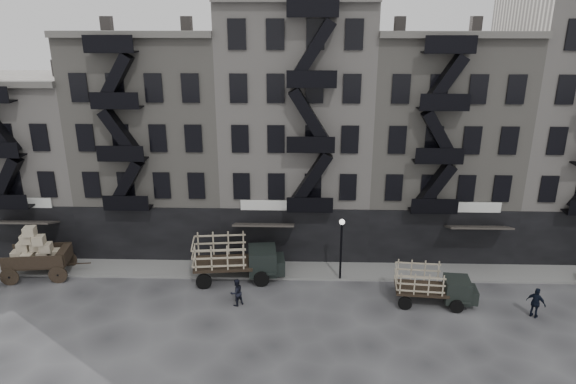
{
  "coord_description": "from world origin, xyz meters",
  "views": [
    {
      "loc": [
        0.48,
        -26.99,
        16.44
      ],
      "look_at": [
        -0.41,
        4.0,
        5.55
      ],
      "focal_mm": 32.0,
      "sensor_mm": 36.0,
      "label": 1
    }
  ],
  "objects_px": {
    "policeman": "(536,303)",
    "stake_truck_west": "(236,256)",
    "pedestrian_mid": "(236,292)",
    "wagon": "(35,248)",
    "stake_truck_east": "(433,283)"
  },
  "relations": [
    {
      "from": "wagon",
      "to": "pedestrian_mid",
      "type": "distance_m",
      "value": 13.89
    },
    {
      "from": "policeman",
      "to": "pedestrian_mid",
      "type": "bearing_deg",
      "value": 41.81
    },
    {
      "from": "pedestrian_mid",
      "to": "policeman",
      "type": "xyz_separation_m",
      "value": [
        17.11,
        -0.78,
        0.07
      ]
    },
    {
      "from": "stake_truck_west",
      "to": "pedestrian_mid",
      "type": "xyz_separation_m",
      "value": [
        0.41,
        -3.16,
        -0.81
      ]
    },
    {
      "from": "stake_truck_west",
      "to": "pedestrian_mid",
      "type": "height_order",
      "value": "stake_truck_west"
    },
    {
      "from": "wagon",
      "to": "policeman",
      "type": "height_order",
      "value": "wagon"
    },
    {
      "from": "wagon",
      "to": "stake_truck_east",
      "type": "xyz_separation_m",
      "value": [
        25.08,
        -2.63,
        -0.66
      ]
    },
    {
      "from": "wagon",
      "to": "stake_truck_east",
      "type": "distance_m",
      "value": 25.23
    },
    {
      "from": "stake_truck_west",
      "to": "pedestrian_mid",
      "type": "distance_m",
      "value": 3.29
    },
    {
      "from": "wagon",
      "to": "policeman",
      "type": "distance_m",
      "value": 30.86
    },
    {
      "from": "stake_truck_west",
      "to": "stake_truck_east",
      "type": "relative_size",
      "value": 1.24
    },
    {
      "from": "stake_truck_east",
      "to": "policeman",
      "type": "relative_size",
      "value": 2.65
    },
    {
      "from": "pedestrian_mid",
      "to": "policeman",
      "type": "distance_m",
      "value": 17.13
    },
    {
      "from": "stake_truck_east",
      "to": "pedestrian_mid",
      "type": "height_order",
      "value": "stake_truck_east"
    },
    {
      "from": "policeman",
      "to": "stake_truck_west",
      "type": "bearing_deg",
      "value": 31.75
    }
  ]
}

